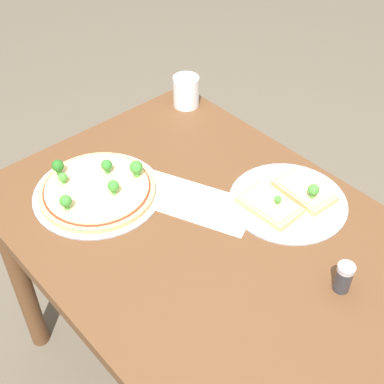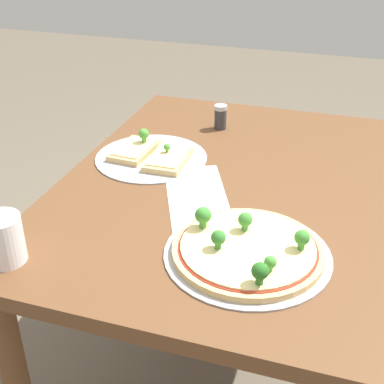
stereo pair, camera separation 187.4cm
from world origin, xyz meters
name	(u,v)px [view 2 (the right image)]	position (x,y,z in m)	size (l,w,h in m)	color
ground_plane	(216,377)	(0.00, 0.00, 0.00)	(8.00, 8.00, 0.00)	brown
dining_table	(222,215)	(0.00, 0.00, 0.62)	(1.11, 0.79, 0.72)	brown
pizza_tray_whole	(247,250)	(0.29, 0.13, 0.73)	(0.34, 0.34, 0.07)	#A3A3A8
pizza_tray_slice	(151,155)	(-0.06, -0.22, 0.73)	(0.31, 0.31, 0.06)	#A3A3A8
drinking_cup	(3,239)	(0.45, -0.33, 0.77)	(0.08, 0.08, 0.10)	white
condiment_shaker	(220,117)	(-0.33, -0.10, 0.76)	(0.04, 0.04, 0.08)	#333338
paper_menu	(197,196)	(0.09, -0.04, 0.72)	(0.31, 0.14, 0.00)	white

